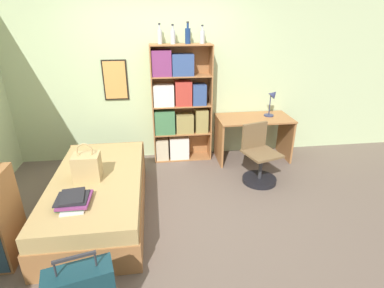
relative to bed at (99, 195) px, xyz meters
name	(u,v)px	position (x,y,z in m)	size (l,w,h in m)	color
ground_plane	(168,208)	(0.80, -0.02, -0.24)	(14.00, 14.00, 0.00)	#66564C
wall_back	(159,77)	(0.79, 1.55, 1.06)	(10.00, 0.09, 2.60)	beige
bed	(99,195)	(0.00, 0.00, 0.00)	(1.02, 1.98, 0.49)	#A36B3D
handbag	(87,167)	(-0.08, -0.04, 0.40)	(0.29, 0.23, 0.43)	tan
book_stack_on_bed	(74,200)	(-0.13, -0.53, 0.29)	(0.32, 0.38, 0.09)	silver
bookcase	(178,107)	(1.05, 1.35, 0.64)	(0.91, 0.29, 1.80)	#A36B3D
bottle_green	(160,36)	(0.82, 1.40, 1.66)	(0.07, 0.07, 0.28)	#B7BCC1
bottle_brown	(173,36)	(1.00, 1.37, 1.66)	(0.07, 0.07, 0.26)	#B7BCC1
bottle_clear	(188,35)	(1.22, 1.37, 1.67)	(0.08, 0.08, 0.30)	navy
bottle_blue	(202,36)	(1.42, 1.37, 1.65)	(0.07, 0.07, 0.25)	#B7BCC1
desk	(253,130)	(2.24, 1.20, 0.25)	(1.15, 0.61, 0.71)	#A36B3D
desk_lamp	(273,98)	(2.52, 1.25, 0.75)	(0.20, 0.15, 0.43)	navy
desk_chair	(259,164)	(2.10, 0.48, 0.02)	(0.54, 0.54, 0.82)	black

